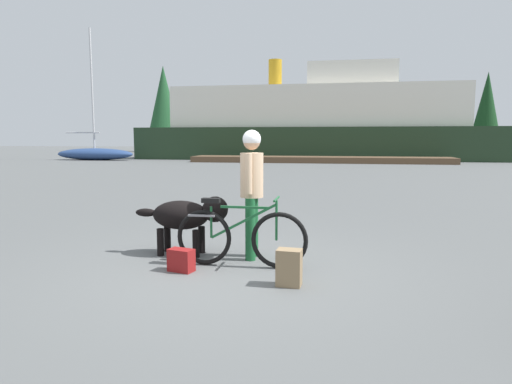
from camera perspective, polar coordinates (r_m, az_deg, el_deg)
The scene contains 13 objects.
ground_plane at distance 5.91m, azimuth -3.29°, elevation -9.79°, with size 160.00×160.00×0.00m, color #595B5B.
bicycle at distance 5.98m, azimuth -1.99°, elevation -5.64°, with size 1.75×0.44×0.93m.
person_cyclist at distance 6.28m, azimuth -0.53°, elevation 1.41°, with size 0.32×0.53×1.80m.
dog at distance 6.62m, azimuth -8.64°, elevation -2.94°, with size 1.40×0.49×0.86m.
backpack at distance 5.27m, azimuth 4.18°, elevation -9.45°, with size 0.28×0.20×0.43m, color #8C7251.
handbag_pannier at distance 5.90m, azimuth -9.38°, elevation -8.45°, with size 0.32×0.18×0.29m, color maroon.
dock_pier at distance 31.76m, azimuth 7.95°, elevation 4.06°, with size 17.76×2.62×0.40m, color brown.
ferry_boat at distance 38.13m, azimuth 7.70°, elevation 8.41°, with size 28.15×8.49×8.10m.
sailboat_moored at distance 37.12m, azimuth -19.61°, elevation 4.64°, with size 6.21×1.74×9.86m.
pine_tree_far_left at distance 58.10m, azimuth -11.53°, elevation 11.36°, with size 3.73×3.73×10.48m.
pine_tree_center at distance 56.29m, azimuth 7.39°, elevation 11.38°, with size 4.32×4.32×9.45m.
pine_tree_far_right at distance 56.60m, azimuth 27.02°, elevation 9.86°, with size 2.90×2.90×8.88m.
pine_tree_mid_back at distance 60.01m, azimuth 17.39°, elevation 10.31°, with size 3.15×3.15×8.90m.
Camera 1 is at (1.35, -5.50, 1.69)m, focal length 31.83 mm.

